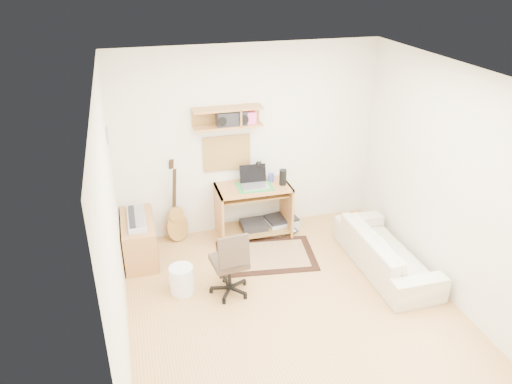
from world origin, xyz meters
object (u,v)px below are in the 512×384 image
object	(u,v)px
task_chair	(229,261)
printer	(281,223)
desk	(253,211)
sofa	(387,245)
cabinet	(139,239)

from	to	relation	value
task_chair	printer	bearing A→B (deg)	44.89
desk	printer	bearing A→B (deg)	8.43
sofa	desk	bearing A→B (deg)	48.10
printer	sofa	size ratio (longest dim) A/B	0.26
cabinet	sofa	xyz separation A→B (m)	(2.96, -1.06, 0.06)
task_chair	sofa	bearing A→B (deg)	-6.53
task_chair	cabinet	size ratio (longest dim) A/B	0.96
cabinet	printer	xyz separation A→B (m)	(2.01, 0.24, -0.19)
printer	desk	bearing A→B (deg)	179.73
task_chair	printer	distance (m)	1.69
desk	sofa	distance (m)	1.86
desk	cabinet	world-z (taller)	desk
cabinet	sofa	size ratio (longest dim) A/B	0.53
desk	task_chair	world-z (taller)	task_chair
desk	printer	world-z (taller)	desk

